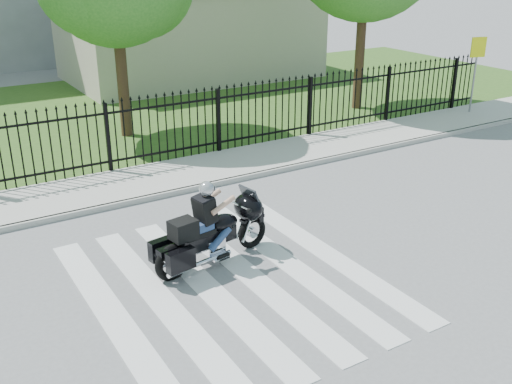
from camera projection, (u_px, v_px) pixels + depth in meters
ground at (230, 282)px, 9.99m from camera, size 120.00×120.00×0.00m
crosswalk at (230, 282)px, 9.98m from camera, size 5.00×5.50×0.01m
sidewalk at (125, 185)px, 13.92m from camera, size 40.00×2.00×0.12m
curb at (141, 199)px, 13.13m from camera, size 40.00×0.12×0.12m
grass_strip at (51, 119)px, 19.47m from camera, size 40.00×12.00×0.02m
iron_fence at (108, 140)px, 14.39m from camera, size 26.00×0.04×1.80m
building_low at (190, 36)px, 25.35m from camera, size 10.00×6.00×3.50m
motorcycle_rider at (210, 230)px, 10.36m from camera, size 2.39×1.02×1.59m
traffic_sign at (477, 59)px, 19.28m from camera, size 0.52×0.18×2.44m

